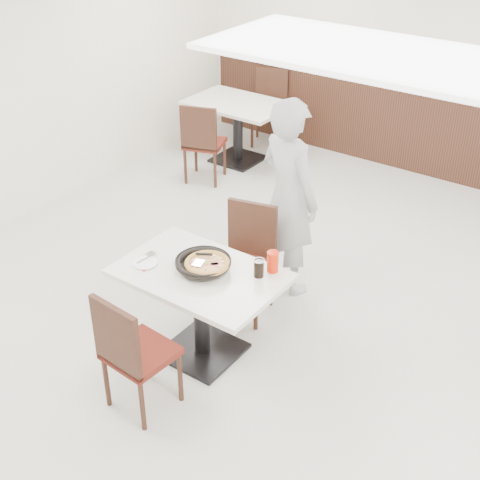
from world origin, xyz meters
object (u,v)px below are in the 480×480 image
Objects in this scene: red_cup at (273,262)px; bg_chair_left_near at (205,141)px; cola_glass at (259,269)px; bg_chair_left_far at (269,109)px; side_plate at (145,263)px; pizza_pan at (203,265)px; chair_far at (244,264)px; pizza at (207,265)px; chair_near at (141,350)px; diner_person at (289,197)px; main_table at (201,314)px; bg_table_left at (238,132)px.

red_cup is 0.17× the size of bg_chair_left_near.
cola_glass is 4.27m from bg_chair_left_far.
pizza_pan is at bearing 24.72° from side_plate.
chair_far reaches higher than pizza.
side_plate is at bearing 132.13° from chair_near.
chair_far is 2.63m from bg_chair_left_near.
chair_near reaches higher than side_plate.
chair_near is 1.00m from cola_glass.
bg_chair_left_near is at bearing 135.25° from cola_glass.
chair_near reaches higher than red_cup.
bg_chair_left_far is at bearing 116.89° from pizza_pan.
bg_chair_left_near is (-1.95, 2.44, -0.34)m from pizza.
diner_person is (-0.03, 1.15, 0.06)m from pizza.
cola_glass is 0.07× the size of diner_person.
pizza is at bearing 93.88° from bg_chair_left_far.
bg_chair_left_far is (-1.92, 2.62, -0.39)m from diner_person.
main_table is at bearing -71.55° from bg_chair_left_near.
bg_table_left is at bearing 114.84° from side_plate.
diner_person is at bearing 89.28° from main_table.
chair_near is at bearing -89.64° from main_table.
bg_table_left is (-1.96, 3.10, -0.44)m from pizza.
main_table is 1.26× the size of chair_far.
cola_glass is (0.33, 0.17, 0.00)m from pizza.
red_cup is (0.04, 0.11, 0.02)m from cola_glass.
side_plate is at bearing -79.23° from bg_chair_left_near.
pizza is at bearing -57.70° from bg_table_left.
bg_chair_left_far reaches higher than bg_table_left.
main_table is at bearing 93.13° from bg_chair_left_far.
pizza_pan is 1.15m from diner_person.
bg_table_left is (-1.92, 3.10, -0.42)m from pizza_pan.
chair_far reaches higher than pizza_pan.
pizza reaches higher than pizza_pan.
bg_chair_left_far reaches higher than pizza.
diner_person is 1.45× the size of bg_table_left.
bg_table_left is at bearing 122.30° from pizza.
pizza_pan is at bearing 106.93° from diner_person.
bg_chair_left_near is (-1.51, 2.62, -0.28)m from side_plate.
main_table is 3.12m from bg_chair_left_near.
diner_person is at bearing 89.50° from pizza_pan.
side_plate is at bearing 90.27° from diner_person.
chair_far is 0.89m from side_plate.
cola_glass is 0.11× the size of bg_table_left.
side_plate is 0.15× the size of bg_table_left.
diner_person is 1.83× the size of bg_chair_left_far.
main_table is at bearing 94.54° from chair_near.
chair_far is at bearing 96.77° from bg_chair_left_far.
bg_table_left is 0.67m from bg_chair_left_far.
diner_person reaches higher than bg_chair_left_near.
red_cup is 0.13× the size of bg_table_left.
chair_far is (-0.05, 0.61, 0.10)m from main_table.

